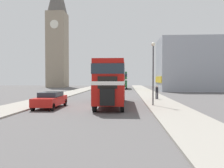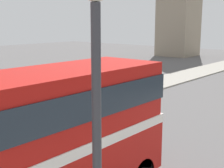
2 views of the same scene
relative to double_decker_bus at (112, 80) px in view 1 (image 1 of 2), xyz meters
The scene contains 10 objects.
ground_plane 3.40m from the double_decker_bus, 135.86° to the right, with size 120.00×120.00×0.00m, color #565454.
sidewalk_right 5.86m from the double_decker_bus, 17.66° to the right, with size 3.50×120.00×0.12m.
sidewalk_left 8.91m from the double_decker_bus, 169.12° to the right, with size 3.50×120.00×0.12m.
double_decker_bus is the anchor object (origin of this frame).
bus_distant 34.54m from the double_decker_bus, 89.36° to the left, with size 2.43×9.39×4.23m.
car_parked_near 6.08m from the double_decker_bus, 156.75° to the right, with size 1.85×4.46×1.41m.
pedestrian_walking 7.52m from the double_decker_bus, 46.35° to the left, with size 0.33×0.33×1.66m.
street_lamp 4.23m from the double_decker_bus, 10.76° to the right, with size 0.36×0.36×5.86m.
church_tower 48.93m from the double_decker_bus, 114.13° to the left, with size 5.69×5.69×34.26m.
shop_building_block 31.72m from the double_decker_bus, 53.39° to the left, with size 21.30×8.73×10.89m.
Camera 1 is at (3.06, -19.67, 2.63)m, focal length 35.00 mm.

